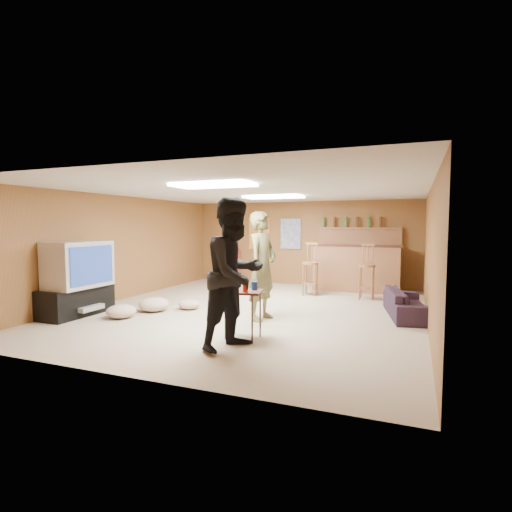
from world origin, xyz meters
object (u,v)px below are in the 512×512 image
at_px(person_olive, 262,266).
at_px(sofa, 408,303).
at_px(person_black, 235,274).
at_px(tv_body, 78,264).
at_px(tray_table, 243,314).
at_px(bar_counter, 356,268).

xyz_separation_m(person_olive, sofa, (2.27, 1.11, -0.67)).
bearing_deg(sofa, person_black, 132.06).
xyz_separation_m(tv_body, sofa, (5.35, 2.02, -0.67)).
distance_m(tv_body, sofa, 5.76).
height_order(person_black, sofa, person_black).
bearing_deg(person_black, tray_table, 32.23).
bearing_deg(person_olive, person_black, -162.35).
relative_size(tv_body, person_black, 0.57).
bearing_deg(sofa, bar_counter, 15.30).
bearing_deg(person_black, person_olive, 29.51).
bearing_deg(sofa, tray_table, 125.69).
relative_size(bar_counter, tray_table, 2.97).
distance_m(bar_counter, person_olive, 3.72).
xyz_separation_m(tv_body, tray_table, (3.22, -0.24, -0.56)).
bearing_deg(tv_body, person_olive, 16.38).
bearing_deg(person_black, tv_body, 99.33).
height_order(tv_body, person_olive, person_olive).
bearing_deg(bar_counter, person_olive, -106.85).
bearing_deg(tray_table, bar_counter, 78.81).
distance_m(tv_body, person_olive, 3.21).
xyz_separation_m(bar_counter, tray_table, (-0.93, -4.69, -0.21)).
relative_size(person_olive, person_black, 0.94).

